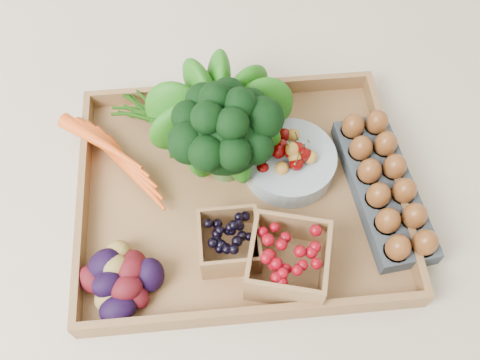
{
  "coord_description": "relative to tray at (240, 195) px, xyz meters",
  "views": [
    {
      "loc": [
        -0.04,
        -0.45,
        0.84
      ],
      "look_at": [
        0.0,
        0.0,
        0.06
      ],
      "focal_mm": 40.0,
      "sensor_mm": 36.0,
      "label": 1
    }
  ],
  "objects": [
    {
      "name": "punnet_raspberry",
      "position": [
        0.06,
        -0.15,
        0.05
      ],
      "size": [
        0.15,
        0.15,
        0.08
      ],
      "primitive_type": "cube",
      "rotation": [
        0.0,
        0.0,
        -0.26
      ],
      "color": "maroon",
      "rests_on": "tray"
    },
    {
      "name": "broccoli",
      "position": [
        -0.02,
        0.05,
        0.08
      ],
      "size": [
        0.18,
        0.18,
        0.14
      ],
      "primitive_type": null,
      "color": "black",
      "rests_on": "tray"
    },
    {
      "name": "potatoes",
      "position": [
        -0.2,
        -0.15,
        0.05
      ],
      "size": [
        0.13,
        0.13,
        0.08
      ],
      "primitive_type": null,
      "color": "#420A10",
      "rests_on": "tray"
    },
    {
      "name": "lettuce",
      "position": [
        -0.03,
        0.12,
        0.09
      ],
      "size": [
        0.16,
        0.16,
        0.16
      ],
      "primitive_type": "sphere",
      "color": "#17490B",
      "rests_on": "tray"
    },
    {
      "name": "tray",
      "position": [
        0.0,
        0.0,
        0.0
      ],
      "size": [
        0.55,
        0.45,
        0.01
      ],
      "primitive_type": "cube",
      "color": "olive",
      "rests_on": "ground"
    },
    {
      "name": "cherry_bowl",
      "position": [
        0.09,
        0.04,
        0.03
      ],
      "size": [
        0.16,
        0.16,
        0.04
      ],
      "primitive_type": "cylinder",
      "color": "#8C9EA5",
      "rests_on": "tray"
    },
    {
      "name": "carrots",
      "position": [
        -0.2,
        0.08,
        0.03
      ],
      "size": [
        0.19,
        0.14,
        0.05
      ],
      "primitive_type": null,
      "color": "#EE5216",
      "rests_on": "tray"
    },
    {
      "name": "punnet_blackberry",
      "position": [
        -0.03,
        -0.11,
        0.04
      ],
      "size": [
        0.1,
        0.1,
        0.07
      ],
      "primitive_type": "cube",
      "rotation": [
        0.0,
        0.0,
        0.01
      ],
      "color": "black",
      "rests_on": "tray"
    },
    {
      "name": "egg_carton",
      "position": [
        0.25,
        -0.02,
        0.02
      ],
      "size": [
        0.13,
        0.29,
        0.03
      ],
      "primitive_type": "cube",
      "rotation": [
        0.0,
        0.0,
        0.1
      ],
      "color": "#373E46",
      "rests_on": "tray"
    },
    {
      "name": "ground",
      "position": [
        0.0,
        0.0,
        -0.01
      ],
      "size": [
        4.0,
        4.0,
        0.0
      ],
      "primitive_type": "plane",
      "color": "beige",
      "rests_on": "ground"
    }
  ]
}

